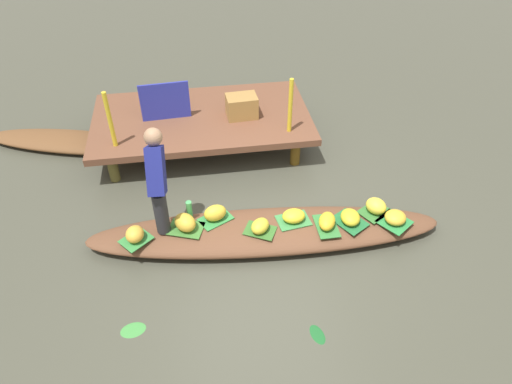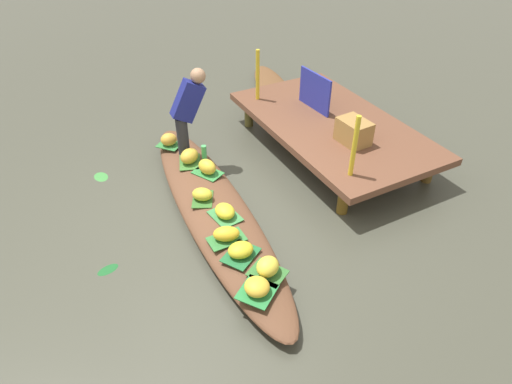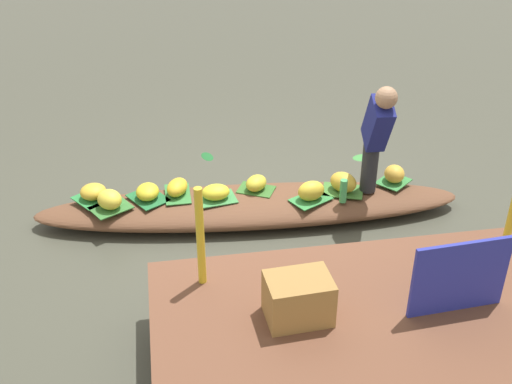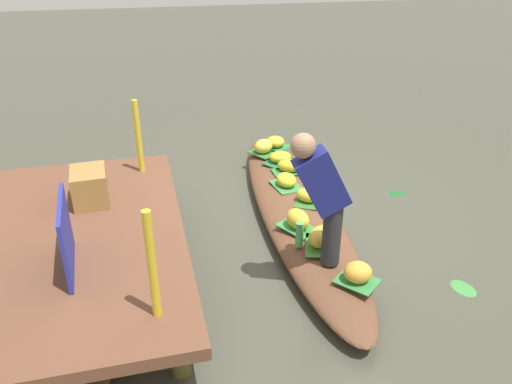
# 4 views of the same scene
# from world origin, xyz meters

# --- Properties ---
(canal_water) EXTENTS (40.00, 40.00, 0.00)m
(canal_water) POSITION_xyz_m (0.00, 0.00, 0.00)
(canal_water) COLOR #454539
(canal_water) RESTS_ON ground
(dock_platform) EXTENTS (3.20, 1.80, 0.49)m
(dock_platform) POSITION_xyz_m (-0.59, 2.18, 0.43)
(dock_platform) COLOR brown
(dock_platform) RESTS_ON ground
(vendor_boat) EXTENTS (4.27, 1.09, 0.24)m
(vendor_boat) POSITION_xyz_m (0.00, 0.00, 0.12)
(vendor_boat) COLOR brown
(vendor_boat) RESTS_ON ground
(leaf_mat_0) EXTENTS (0.45, 0.48, 0.01)m
(leaf_mat_0) POSITION_xyz_m (0.99, -0.11, 0.25)
(leaf_mat_0) COLOR #216835
(leaf_mat_0) RESTS_ON vendor_boat
(banana_bunch_0) EXTENTS (0.25, 0.29, 0.14)m
(banana_bunch_0) POSITION_xyz_m (0.99, -0.11, 0.32)
(banana_bunch_0) COLOR gold
(banana_bunch_0) RESTS_ON vendor_boat
(leaf_mat_1) EXTENTS (0.47, 0.40, 0.01)m
(leaf_mat_1) POSITION_xyz_m (-0.93, 0.07, 0.25)
(leaf_mat_1) COLOR #3D752F
(leaf_mat_1) RESTS_ON vendor_boat
(banana_bunch_1) EXTENTS (0.34, 0.36, 0.20)m
(banana_bunch_1) POSITION_xyz_m (-0.93, 0.07, 0.35)
(banana_bunch_1) COLOR gold
(banana_bunch_1) RESTS_ON vendor_boat
(leaf_mat_2) EXTENTS (0.46, 0.47, 0.01)m
(leaf_mat_2) POSITION_xyz_m (1.52, -0.20, 0.25)
(leaf_mat_2) COLOR #2A823E
(leaf_mat_2) RESTS_ON vendor_boat
(banana_bunch_2) EXTENTS (0.30, 0.30, 0.15)m
(banana_bunch_2) POSITION_xyz_m (1.52, -0.20, 0.32)
(banana_bunch_2) COLOR gold
(banana_bunch_2) RESTS_ON vendor_boat
(leaf_mat_3) EXTENTS (0.42, 0.41, 0.01)m
(leaf_mat_3) POSITION_xyz_m (-1.49, -0.03, 0.25)
(leaf_mat_3) COLOR #34813C
(leaf_mat_3) RESTS_ON vendor_boat
(banana_bunch_3) EXTENTS (0.25, 0.27, 0.18)m
(banana_bunch_3) POSITION_xyz_m (-1.49, -0.03, 0.34)
(banana_bunch_3) COLOR gold
(banana_bunch_3) RESTS_ON vendor_boat
(leaf_mat_4) EXTENTS (0.42, 0.38, 0.01)m
(leaf_mat_4) POSITION_xyz_m (-0.08, -0.10, 0.25)
(leaf_mat_4) COLOR #356929
(leaf_mat_4) RESTS_ON vendor_boat
(banana_bunch_4) EXTENTS (0.30, 0.31, 0.15)m
(banana_bunch_4) POSITION_xyz_m (-0.08, -0.10, 0.32)
(banana_bunch_4) COLOR gold
(banana_bunch_4) RESTS_ON vendor_boat
(leaf_mat_5) EXTENTS (0.45, 0.40, 0.01)m
(leaf_mat_5) POSITION_xyz_m (-0.57, 0.18, 0.25)
(leaf_mat_5) COLOR #33843E
(leaf_mat_5) RESTS_ON vendor_boat
(banana_bunch_5) EXTENTS (0.31, 0.26, 0.19)m
(banana_bunch_5) POSITION_xyz_m (-0.57, 0.18, 0.34)
(banana_bunch_5) COLOR gold
(banana_bunch_5) RESTS_ON vendor_boat
(leaf_mat_6) EXTENTS (0.42, 0.33, 0.01)m
(leaf_mat_6) POSITION_xyz_m (0.34, 0.01, 0.25)
(leaf_mat_6) COLOR #3B8444
(leaf_mat_6) RESTS_ON vendor_boat
(banana_bunch_6) EXTENTS (0.29, 0.23, 0.15)m
(banana_bunch_6) POSITION_xyz_m (0.34, 0.01, 0.32)
(banana_bunch_6) COLOR yellow
(banana_bunch_6) RESTS_ON vendor_boat
(leaf_mat_7) EXTENTS (0.45, 0.42, 0.01)m
(leaf_mat_7) POSITION_xyz_m (1.35, 0.01, 0.25)
(leaf_mat_7) COLOR #346E30
(leaf_mat_7) RESTS_ON vendor_boat
(banana_bunch_7) EXTENTS (0.32, 0.33, 0.18)m
(banana_bunch_7) POSITION_xyz_m (1.35, 0.01, 0.34)
(banana_bunch_7) COLOR yellow
(banana_bunch_7) RESTS_ON vendor_boat
(leaf_mat_8) EXTENTS (0.25, 0.41, 0.01)m
(leaf_mat_8) POSITION_xyz_m (0.70, -0.14, 0.25)
(leaf_mat_8) COLOR #337937
(leaf_mat_8) RESTS_ON vendor_boat
(banana_bunch_8) EXTENTS (0.29, 0.34, 0.15)m
(banana_bunch_8) POSITION_xyz_m (0.70, -0.14, 0.33)
(banana_bunch_8) COLOR gold
(banana_bunch_8) RESTS_ON vendor_boat
(vendor_person) EXTENTS (0.22, 0.52, 1.20)m
(vendor_person) POSITION_xyz_m (-1.17, 0.20, 0.93)
(vendor_person) COLOR #28282D
(vendor_person) RESTS_ON vendor_boat
(water_bottle) EXTENTS (0.07, 0.07, 0.24)m
(water_bottle) POSITION_xyz_m (-0.87, 0.26, 0.36)
(water_bottle) COLOR #48A75B
(water_bottle) RESTS_ON vendor_boat
(market_banner) EXTENTS (0.70, 0.08, 0.56)m
(market_banner) POSITION_xyz_m (-1.09, 2.18, 0.77)
(market_banner) COLOR #28309E
(market_banner) RESTS_ON dock_platform
(railing_post_west) EXTENTS (0.06, 0.06, 0.80)m
(railing_post_west) POSITION_xyz_m (-1.79, 1.58, 0.89)
(railing_post_west) COLOR gold
(railing_post_west) RESTS_ON dock_platform
(railing_post_east) EXTENTS (0.06, 0.06, 0.80)m
(railing_post_east) POSITION_xyz_m (0.61, 1.58, 0.89)
(railing_post_east) COLOR gold
(railing_post_east) RESTS_ON dock_platform
(produce_crate) EXTENTS (0.46, 0.34, 0.33)m
(produce_crate) POSITION_xyz_m (0.00, 2.08, 0.65)
(produce_crate) COLOR #9E743C
(produce_crate) RESTS_ON dock_platform
(drifting_plant_0) EXTENTS (0.18, 0.26, 0.01)m
(drifting_plant_0) POSITION_xyz_m (0.29, -1.39, 0.00)
(drifting_plant_0) COLOR #1C5D28
(drifting_plant_0) RESTS_ON ground
(drifting_plant_1) EXTENTS (0.28, 0.22, 0.01)m
(drifting_plant_1) POSITION_xyz_m (-1.52, -1.06, 0.00)
(drifting_plant_1) COLOR #3E8B3E
(drifting_plant_1) RESTS_ON ground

